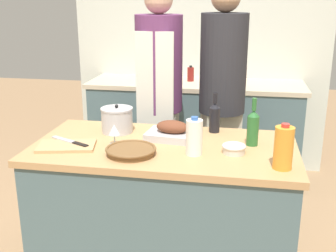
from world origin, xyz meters
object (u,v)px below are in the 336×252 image
object	(u,v)px
stock_pot	(117,120)
person_cook_guest	(222,94)
cutting_board	(67,146)
knife_chef	(71,142)
wine_bottle_green	(253,127)
wicker_basket	(131,151)
wine_glass_left	(114,130)
condiment_bottle_short	(243,76)
condiment_bottle_extra	(143,73)
wine_bottle_dark	(215,117)
milk_jug	(194,137)
person_cook_aproned	(159,93)
condiment_bottle_tall	(191,74)
mixing_bowl	(234,148)
juice_jug	(284,148)
roasting_pan	(172,132)

from	to	relation	value
stock_pot	person_cook_guest	world-z (taller)	person_cook_guest
cutting_board	knife_chef	world-z (taller)	knife_chef
stock_pot	wine_bottle_green	bearing A→B (deg)	-6.79
wicker_basket	wine_glass_left	bearing A→B (deg)	133.79
wicker_basket	knife_chef	size ratio (longest dim) A/B	1.02
condiment_bottle_short	condiment_bottle_extra	world-z (taller)	condiment_bottle_short
wine_bottle_dark	wine_glass_left	bearing A→B (deg)	-148.21
milk_jug	person_cook_aproned	world-z (taller)	person_cook_aproned
wine_glass_left	person_cook_guest	xyz separation A→B (m)	(0.58, 0.85, 0.05)
wine_glass_left	condiment_bottle_short	world-z (taller)	condiment_bottle_short
milk_jug	stock_pot	bearing A→B (deg)	149.64
condiment_bottle_tall	person_cook_guest	xyz separation A→B (m)	(0.34, -0.81, 0.00)
mixing_bowl	juice_jug	xyz separation A→B (m)	(0.25, -0.18, 0.08)
condiment_bottle_extra	person_cook_aproned	bearing A→B (deg)	-68.03
wine_bottle_dark	mixing_bowl	bearing A→B (deg)	-69.61
condiment_bottle_extra	condiment_bottle_short	bearing A→B (deg)	-7.51
milk_jug	wine_glass_left	bearing A→B (deg)	170.92
condiment_bottle_short	stock_pot	bearing A→B (deg)	-121.83
stock_pot	juice_jug	world-z (taller)	juice_jug
mixing_bowl	wine_bottle_dark	bearing A→B (deg)	110.39
mixing_bowl	juice_jug	distance (m)	0.32
wine_bottle_dark	juice_jug	bearing A→B (deg)	-54.63
wine_glass_left	condiment_bottle_tall	distance (m)	1.68
milk_jug	person_cook_guest	distance (m)	0.93
milk_jug	wine_bottle_green	bearing A→B (deg)	33.72
stock_pot	juice_jug	size ratio (longest dim) A/B	0.86
condiment_bottle_extra	knife_chef	bearing A→B (deg)	-91.12
knife_chef	cutting_board	bearing A→B (deg)	-100.31
juice_jug	wine_bottle_dark	distance (m)	0.67
cutting_board	mixing_bowl	bearing A→B (deg)	4.75
condiment_bottle_short	person_cook_guest	distance (m)	0.67
roasting_pan	person_cook_aproned	world-z (taller)	person_cook_aproned
cutting_board	milk_jug	xyz separation A→B (m)	(0.74, 0.02, 0.09)
condiment_bottle_tall	person_cook_aproned	distance (m)	0.83
wine_bottle_dark	roasting_pan	bearing A→B (deg)	-142.68
condiment_bottle_tall	person_cook_guest	bearing A→B (deg)	-67.12
wine_glass_left	condiment_bottle_extra	world-z (taller)	condiment_bottle_extra
wine_bottle_dark	condiment_bottle_extra	distance (m)	1.50
roasting_pan	mixing_bowl	bearing A→B (deg)	-25.73
stock_pot	person_cook_aproned	bearing A→B (deg)	75.72
person_cook_guest	mixing_bowl	bearing A→B (deg)	-103.01
person_cook_guest	roasting_pan	bearing A→B (deg)	-131.64
wine_glass_left	condiment_bottle_tall	size ratio (longest dim) A/B	0.83
cutting_board	wine_bottle_green	size ratio (longest dim) A/B	1.27
condiment_bottle_extra	wine_glass_left	bearing A→B (deg)	-82.34
stock_pot	milk_jug	bearing A→B (deg)	-30.36
cutting_board	knife_chef	bearing A→B (deg)	79.69
juice_jug	condiment_bottle_extra	bearing A→B (deg)	122.61
cutting_board	knife_chef	xyz separation A→B (m)	(0.01, 0.05, 0.01)
stock_pot	milk_jug	distance (m)	0.62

